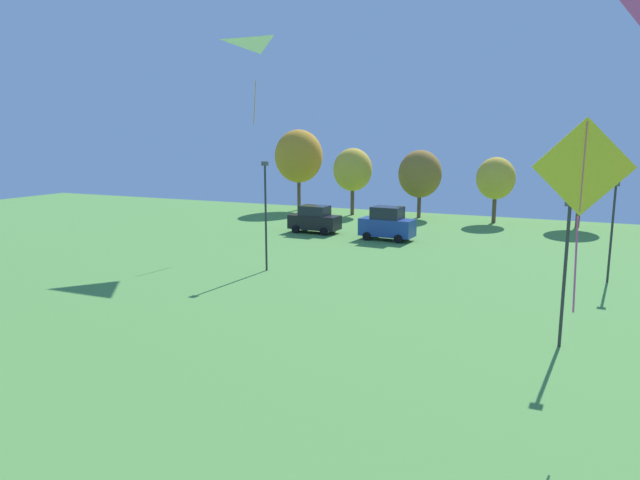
{
  "coord_description": "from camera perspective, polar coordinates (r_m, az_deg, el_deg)",
  "views": [
    {
      "loc": [
        5.56,
        2.82,
        7.64
      ],
      "look_at": [
        0.39,
        14.11,
        5.39
      ],
      "focal_mm": 32.0,
      "sensor_mm": 36.0,
      "label": 1
    }
  ],
  "objects": [
    {
      "name": "light_post_0",
      "position": [
        22.4,
        23.34,
        -2.23
      ],
      "size": [
        0.36,
        0.2,
        5.46
      ],
      "color": "#2D2D33",
      "rests_on": "ground"
    },
    {
      "name": "light_post_1",
      "position": [
        32.69,
        -5.46,
        3.02
      ],
      "size": [
        0.36,
        0.2,
        6.3
      ],
      "color": "#2D2D33",
      "rests_on": "ground"
    },
    {
      "name": "parked_car_second_from_left",
      "position": [
        43.06,
        6.73,
        1.62
      ],
      "size": [
        4.13,
        2.21,
        2.52
      ],
      "rotation": [
        0.0,
        0.0,
        -0.07
      ],
      "color": "#234299",
      "rests_on": "ground"
    },
    {
      "name": "treeline_tree_4",
      "position": [
        53.33,
        24.69,
        6.39
      ],
      "size": [
        4.04,
        4.04,
        7.15
      ],
      "color": "brown",
      "rests_on": "ground"
    },
    {
      "name": "treeline_tree_2",
      "position": [
        55.38,
        9.97,
        6.51
      ],
      "size": [
        4.1,
        4.1,
        6.45
      ],
      "color": "brown",
      "rests_on": "ground"
    },
    {
      "name": "kite_flying_0",
      "position": [
        42.25,
        -5.95,
        16.46
      ],
      "size": [
        3.07,
        2.22,
        4.26
      ],
      "color": "white"
    },
    {
      "name": "light_post_2",
      "position": [
        33.61,
        27.2,
        1.31
      ],
      "size": [
        0.36,
        0.2,
        5.37
      ],
      "color": "#2D2D33",
      "rests_on": "ground"
    },
    {
      "name": "kite_flying_1",
      "position": [
        16.27,
        24.81,
        6.08
      ],
      "size": [
        2.48,
        0.61,
        5.12
      ],
      "color": "yellow"
    },
    {
      "name": "treeline_tree_3",
      "position": [
        53.46,
        17.17,
        5.9
      ],
      "size": [
        3.41,
        3.41,
        5.9
      ],
      "color": "brown",
      "rests_on": "ground"
    },
    {
      "name": "treeline_tree_1",
      "position": [
        56.6,
        3.29,
        7.02
      ],
      "size": [
        3.83,
        3.83,
        6.59
      ],
      "color": "brown",
      "rests_on": "ground"
    },
    {
      "name": "treeline_tree_0",
      "position": [
        60.35,
        -2.14,
        8.36
      ],
      "size": [
        5.02,
        5.02,
        8.43
      ],
      "color": "brown",
      "rests_on": "ground"
    },
    {
      "name": "parked_car_leftmost",
      "position": [
        46.05,
        -0.55,
        2.08
      ],
      "size": [
        4.11,
        2.08,
        2.21
      ],
      "rotation": [
        0.0,
        0.0,
        -0.02
      ],
      "color": "black",
      "rests_on": "ground"
    }
  ]
}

